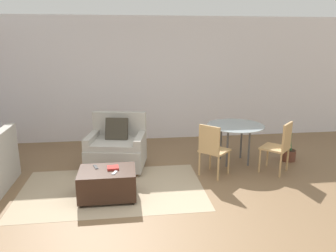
{
  "coord_description": "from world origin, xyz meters",
  "views": [
    {
      "loc": [
        -0.3,
        -3.67,
        2.21
      ],
      "look_at": [
        0.44,
        1.91,
        0.75
      ],
      "focal_mm": 35.0,
      "sensor_mm": 36.0,
      "label": 1
    }
  ],
  "objects_px": {
    "armchair": "(117,148)",
    "dining_chair_near_right": "(280,144)",
    "dining_chair_near_left": "(212,147)",
    "dining_table": "(235,130)",
    "tv_remote_primary": "(115,173)",
    "ottoman": "(108,183)",
    "book_stack": "(113,168)",
    "tv_remote_secondary": "(96,167)",
    "potted_plant_small": "(288,152)"
  },
  "relations": [
    {
      "from": "armchair",
      "to": "dining_chair_near_right",
      "type": "bearing_deg",
      "value": -12.59
    },
    {
      "from": "dining_chair_near_left",
      "to": "dining_chair_near_right",
      "type": "relative_size",
      "value": 1.0
    },
    {
      "from": "dining_table",
      "to": "dining_chair_near_right",
      "type": "xyz_separation_m",
      "value": [
        0.6,
        -0.6,
        -0.12
      ]
    },
    {
      "from": "tv_remote_primary",
      "to": "dining_table",
      "type": "xyz_separation_m",
      "value": [
        2.17,
        1.28,
        0.2
      ]
    },
    {
      "from": "ottoman",
      "to": "dining_chair_near_right",
      "type": "xyz_separation_m",
      "value": [
        2.88,
        0.56,
        0.28
      ]
    },
    {
      "from": "armchair",
      "to": "dining_chair_near_left",
      "type": "distance_m",
      "value": 1.7
    },
    {
      "from": "armchair",
      "to": "dining_chair_near_left",
      "type": "relative_size",
      "value": 1.24
    },
    {
      "from": "ottoman",
      "to": "book_stack",
      "type": "relative_size",
      "value": 4.65
    },
    {
      "from": "book_stack",
      "to": "dining_chair_near_left",
      "type": "bearing_deg",
      "value": 17.98
    },
    {
      "from": "book_stack",
      "to": "dining_chair_near_left",
      "type": "xyz_separation_m",
      "value": [
        1.61,
        0.52,
        0.07
      ]
    },
    {
      "from": "tv_remote_primary",
      "to": "dining_chair_near_left",
      "type": "distance_m",
      "value": 1.72
    },
    {
      "from": "book_stack",
      "to": "tv_remote_secondary",
      "type": "height_order",
      "value": "book_stack"
    },
    {
      "from": "ottoman",
      "to": "tv_remote_secondary",
      "type": "bearing_deg",
      "value": 140.62
    },
    {
      "from": "armchair",
      "to": "tv_remote_secondary",
      "type": "height_order",
      "value": "armchair"
    },
    {
      "from": "potted_plant_small",
      "to": "dining_chair_near_right",
      "type": "bearing_deg",
      "value": -129.69
    },
    {
      "from": "armchair",
      "to": "ottoman",
      "type": "height_order",
      "value": "armchair"
    },
    {
      "from": "book_stack",
      "to": "potted_plant_small",
      "type": "distance_m",
      "value": 3.45
    },
    {
      "from": "ottoman",
      "to": "tv_remote_primary",
      "type": "bearing_deg",
      "value": -46.41
    },
    {
      "from": "dining_chair_near_left",
      "to": "dining_chair_near_right",
      "type": "distance_m",
      "value": 1.19
    },
    {
      "from": "dining_table",
      "to": "dining_chair_near_left",
      "type": "distance_m",
      "value": 0.85
    },
    {
      "from": "armchair",
      "to": "dining_chair_near_left",
      "type": "xyz_separation_m",
      "value": [
        1.57,
        -0.62,
        0.15
      ]
    },
    {
      "from": "dining_table",
      "to": "potted_plant_small",
      "type": "height_order",
      "value": "dining_table"
    },
    {
      "from": "tv_remote_primary",
      "to": "dining_chair_near_left",
      "type": "relative_size",
      "value": 0.16
    },
    {
      "from": "tv_remote_primary",
      "to": "dining_chair_near_left",
      "type": "height_order",
      "value": "dining_chair_near_left"
    },
    {
      "from": "armchair",
      "to": "dining_table",
      "type": "distance_m",
      "value": 2.19
    },
    {
      "from": "dining_chair_near_left",
      "to": "dining_table",
      "type": "bearing_deg",
      "value": 45.0
    },
    {
      "from": "armchair",
      "to": "dining_table",
      "type": "xyz_separation_m",
      "value": [
        2.17,
        -0.02,
        0.27
      ]
    },
    {
      "from": "armchair",
      "to": "potted_plant_small",
      "type": "relative_size",
      "value": 1.88
    },
    {
      "from": "tv_remote_secondary",
      "to": "dining_chair_near_right",
      "type": "height_order",
      "value": "dining_chair_near_right"
    },
    {
      "from": "book_stack",
      "to": "dining_table",
      "type": "height_order",
      "value": "dining_table"
    },
    {
      "from": "dining_table",
      "to": "armchair",
      "type": "bearing_deg",
      "value": 179.41
    },
    {
      "from": "tv_remote_primary",
      "to": "potted_plant_small",
      "type": "distance_m",
      "value": 3.48
    },
    {
      "from": "tv_remote_primary",
      "to": "tv_remote_secondary",
      "type": "bearing_deg",
      "value": 137.6
    },
    {
      "from": "tv_remote_secondary",
      "to": "dining_table",
      "type": "distance_m",
      "value": 2.67
    },
    {
      "from": "armchair",
      "to": "ottoman",
      "type": "relative_size",
      "value": 1.39
    },
    {
      "from": "dining_table",
      "to": "potted_plant_small",
      "type": "relative_size",
      "value": 1.75
    },
    {
      "from": "tv_remote_secondary",
      "to": "dining_table",
      "type": "relative_size",
      "value": 0.16
    },
    {
      "from": "dining_chair_near_right",
      "to": "tv_remote_primary",
      "type": "bearing_deg",
      "value": -166.14
    },
    {
      "from": "armchair",
      "to": "tv_remote_secondary",
      "type": "distance_m",
      "value": 1.08
    },
    {
      "from": "book_stack",
      "to": "dining_chair_near_left",
      "type": "relative_size",
      "value": 0.19
    },
    {
      "from": "tv_remote_secondary",
      "to": "dining_chair_near_left",
      "type": "height_order",
      "value": "dining_chair_near_left"
    },
    {
      "from": "ottoman",
      "to": "dining_chair_near_left",
      "type": "bearing_deg",
      "value": 18.47
    },
    {
      "from": "potted_plant_small",
      "to": "dining_table",
      "type": "bearing_deg",
      "value": 178.33
    },
    {
      "from": "book_stack",
      "to": "potted_plant_small",
      "type": "xyz_separation_m",
      "value": [
        3.26,
        1.09,
        -0.29
      ]
    },
    {
      "from": "armchair",
      "to": "potted_plant_small",
      "type": "bearing_deg",
      "value": -0.95
    },
    {
      "from": "tv_remote_primary",
      "to": "book_stack",
      "type": "bearing_deg",
      "value": 99.91
    },
    {
      "from": "ottoman",
      "to": "book_stack",
      "type": "bearing_deg",
      "value": 27.25
    },
    {
      "from": "tv_remote_secondary",
      "to": "dining_chair_near_right",
      "type": "bearing_deg",
      "value": 7.98
    },
    {
      "from": "dining_chair_near_right",
      "to": "tv_remote_secondary",
      "type": "bearing_deg",
      "value": -172.02
    },
    {
      "from": "armchair",
      "to": "tv_remote_primary",
      "type": "distance_m",
      "value": 1.3
    }
  ]
}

